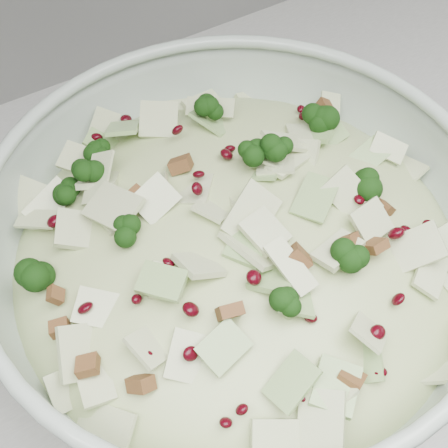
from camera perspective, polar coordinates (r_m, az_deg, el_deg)
name	(u,v)px	position (r m, az deg, el deg)	size (l,w,h in m)	color
mixing_bowl	(238,260)	(0.50, 1.26, -3.34)	(0.47, 0.47, 0.16)	#A4B5A7
salad	(238,242)	(0.48, 1.31, -1.70)	(0.48, 0.48, 0.16)	#BACB8B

